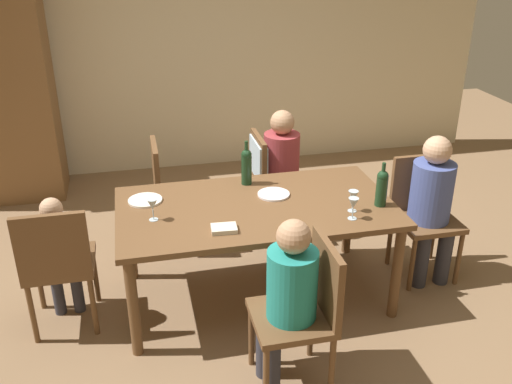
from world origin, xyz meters
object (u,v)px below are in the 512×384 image
Objects in this scene: wine_glass_near_left at (353,204)px; chair_near at (306,305)px; person_child_small at (58,248)px; dinner_plate_guest_left at (274,194)px; chair_right_end at (423,208)px; dining_table at (256,215)px; dinner_plate_host at (145,200)px; person_woman_host at (287,293)px; wine_bottle_dark_red at (246,165)px; wine_glass_centre at (353,197)px; person_man_guest at (432,199)px; person_man_bearded at (284,164)px; wine_glass_near_right at (152,205)px; chair_far_right at (267,172)px; wine_bottle_tall_green at (382,187)px; chair_left_end at (58,261)px.

chair_near is at bearing -130.73° from wine_glass_near_left.
dinner_plate_guest_left is (1.48, 0.11, 0.19)m from person_child_small.
dining_table is at bearing 3.76° from chair_right_end.
dinner_plate_host is (0.59, 0.21, 0.19)m from person_child_small.
person_woman_host is at bearing -91.63° from dining_table.
wine_bottle_dark_red reaches higher than wine_glass_centre.
person_man_guest reaches higher than person_child_small.
dinner_plate_guest_left is (0.16, 0.13, 0.08)m from dining_table.
wine_glass_near_left is (0.12, -1.23, 0.20)m from person_man_bearded.
person_man_bearded is 7.55× the size of wine_glass_near_left.
person_child_small reaches higher than dinner_plate_host.
dining_table is 12.69× the size of wine_glass_near_right.
chair_far_right is 1.85m from person_child_small.
person_man_bearded is (0.36, 1.79, 0.12)m from chair_near.
person_man_guest is at bearing 22.18° from wine_glass_near_left.
dinner_plate_host is at bearing 97.71° from wine_glass_near_right.
chair_right_end is at bearing 4.22° from wine_glass_near_right.
wine_glass_centre and wine_glass_near_right have the same top height.
wine_glass_near_right is at bearing -82.29° from dinner_plate_host.
wine_glass_near_right is (0.63, -0.09, 0.29)m from person_child_small.
chair_near is at bearing -86.60° from wine_bottle_dark_red.
chair_far_right is 1.19m from wine_glass_centre.
dining_table is 1.75× the size of person_woman_host.
person_child_small is (-1.33, 0.02, -0.11)m from dining_table.
person_man_bearded is 1.15m from wine_glass_centre.
chair_near is 0.80m from wine_glass_near_left.
chair_near is 0.81× the size of person_man_guest.
wine_glass_near_right is (-0.70, -0.06, 0.18)m from dining_table.
chair_right_end is at bearing 29.06° from wine_bottle_tall_green.
wine_glass_near_left is at bearing 22.18° from person_man_guest.
dinner_plate_host is at bearing 19.71° from person_child_small.
dining_table is at bearing 149.60° from wine_glass_near_left.
person_man_guest is at bearing 18.14° from wine_bottle_tall_green.
person_man_guest is at bearing -1.08° from person_child_small.
chair_near reaches higher than wine_glass_near_right.
dinner_plate_guest_left is at bearing 141.44° from wine_glass_centre.
person_child_small is 0.65m from dinner_plate_host.
wine_bottle_tall_green is 1.37× the size of dinner_plate_guest_left.
wine_bottle_tall_green is (0.83, -0.19, 0.21)m from dining_table.
chair_far_right is 0.82× the size of person_man_bearded.
wine_bottle_dark_red is at bearing -1.70° from person_woman_host.
chair_near and chair_right_end have the same top height.
chair_far_right is 1.38m from person_man_guest.
chair_near is 3.89× the size of dinner_plate_host.
chair_near is at bearing -33.03° from person_child_small.
person_man_guest reaches higher than person_man_bearded.
wine_glass_near_right is (-0.79, 0.83, 0.32)m from chair_near.
chair_near is at bearing 35.05° from person_man_guest.
chair_left_end is 6.17× the size of wine_glass_centre.
person_man_guest is 0.57m from wine_bottle_tall_green.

